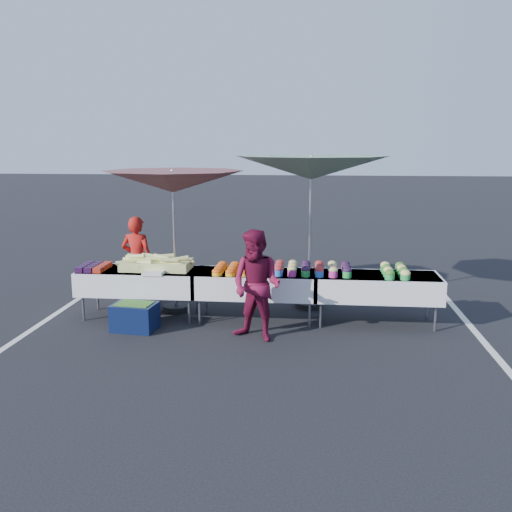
# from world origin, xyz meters

# --- Properties ---
(ground) EXTENTS (80.00, 80.00, 0.00)m
(ground) POSITION_xyz_m (0.00, 0.00, 0.00)
(ground) COLOR black
(stripe_left) EXTENTS (0.10, 5.00, 0.00)m
(stripe_left) POSITION_xyz_m (-3.20, 0.00, 0.00)
(stripe_left) COLOR silver
(stripe_left) RESTS_ON ground
(stripe_right) EXTENTS (0.10, 5.00, 0.00)m
(stripe_right) POSITION_xyz_m (3.20, 0.00, 0.00)
(stripe_right) COLOR silver
(stripe_right) RESTS_ON ground
(table_left) EXTENTS (1.86, 0.81, 0.75)m
(table_left) POSITION_xyz_m (-1.80, 0.00, 0.58)
(table_left) COLOR white
(table_left) RESTS_ON ground
(table_center) EXTENTS (1.86, 0.81, 0.75)m
(table_center) POSITION_xyz_m (0.00, 0.00, 0.58)
(table_center) COLOR white
(table_center) RESTS_ON ground
(table_right) EXTENTS (1.86, 0.81, 0.75)m
(table_right) POSITION_xyz_m (1.80, 0.00, 0.58)
(table_right) COLOR white
(table_right) RESTS_ON ground
(berry_punnets) EXTENTS (0.40, 0.54, 0.08)m
(berry_punnets) POSITION_xyz_m (-2.51, -0.06, 0.79)
(berry_punnets) COLOR black
(berry_punnets) RESTS_ON table_left
(corn_pile) EXTENTS (1.16, 0.57, 0.26)m
(corn_pile) POSITION_xyz_m (-1.55, 0.05, 0.84)
(corn_pile) COLOR #CBDA70
(corn_pile) RESTS_ON table_left
(plastic_bags) EXTENTS (0.30, 0.25, 0.05)m
(plastic_bags) POSITION_xyz_m (-1.50, -0.30, 0.78)
(plastic_bags) COLOR white
(plastic_bags) RESTS_ON table_left
(carrot_bowls) EXTENTS (0.75, 0.69, 0.11)m
(carrot_bowls) POSITION_xyz_m (-0.25, -0.01, 0.80)
(carrot_bowls) COLOR #F2A81A
(carrot_bowls) RESTS_ON table_center
(potato_cups) EXTENTS (1.14, 0.58, 0.16)m
(potato_cups) POSITION_xyz_m (0.85, 0.00, 0.83)
(potato_cups) COLOR blue
(potato_cups) RESTS_ON table_right
(bean_baskets) EXTENTS (0.36, 0.68, 0.15)m
(bean_baskets) POSITION_xyz_m (2.06, -0.01, 0.82)
(bean_baskets) COLOR green
(bean_baskets) RESTS_ON table_right
(vendor) EXTENTS (0.58, 0.42, 1.48)m
(vendor) POSITION_xyz_m (-2.08, 0.75, 0.74)
(vendor) COLOR #B31914
(vendor) RESTS_ON ground
(customer) EXTENTS (0.92, 0.83, 1.53)m
(customer) POSITION_xyz_m (0.09, -0.87, 0.77)
(customer) COLOR maroon
(customer) RESTS_ON ground
(umbrella_left) EXTENTS (2.47, 2.47, 2.27)m
(umbrella_left) POSITION_xyz_m (-1.34, 0.40, 2.06)
(umbrella_left) COLOR black
(umbrella_left) RESTS_ON ground
(umbrella_right) EXTENTS (2.54, 2.54, 2.50)m
(umbrella_right) POSITION_xyz_m (0.80, 0.80, 2.26)
(umbrella_right) COLOR black
(umbrella_right) RESTS_ON ground
(storage_bin) EXTENTS (0.66, 0.52, 0.40)m
(storage_bin) POSITION_xyz_m (-1.70, -0.65, 0.21)
(storage_bin) COLOR #0B1639
(storage_bin) RESTS_ON ground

